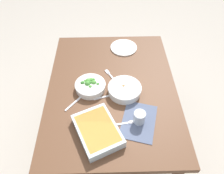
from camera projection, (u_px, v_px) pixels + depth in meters
The scene contains 12 objects.
ground_plane at pixel (112, 139), 2.09m from camera, with size 6.00×6.00×0.00m, color #B2A899.
dining_table at pixel (112, 95), 1.61m from camera, with size 1.20×0.90×0.74m.
placemat at pixel (139, 121), 1.35m from camera, with size 0.28×0.20×0.00m, color #4C5670.
stew_bowl at pixel (125, 89), 1.48m from camera, with size 0.23×0.23×0.06m.
broccoli_bowl at pixel (90, 86), 1.51m from camera, with size 0.21×0.21×0.07m.
baking_dish at pixel (97, 130), 1.27m from camera, with size 0.36×0.32×0.06m.
drink_cup at pixel (139, 118), 1.32m from camera, with size 0.07×0.07×0.08m.
side_plate at pixel (124, 48), 1.83m from camera, with size 0.22×0.22×0.01m, color white.
spoon_by_stew at pixel (110, 95), 1.48m from camera, with size 0.07×0.17×0.01m.
spoon_by_broccoli at pixel (78, 100), 1.46m from camera, with size 0.15×0.13×0.01m.
spoon_spare at pixel (124, 123), 1.33m from camera, with size 0.05×0.18×0.01m.
fork_on_table at pixel (111, 76), 1.61m from camera, with size 0.16×0.10×0.01m.
Camera 1 is at (-1.03, 0.03, 1.89)m, focal length 35.06 mm.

